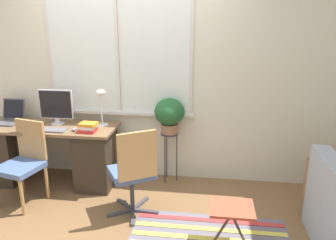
{
  "coord_description": "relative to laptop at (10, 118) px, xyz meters",
  "views": [
    {
      "loc": [
        0.98,
        -3.16,
        1.93
      ],
      "look_at": [
        0.54,
        0.15,
        0.91
      ],
      "focal_mm": 35.0,
      "sensor_mm": 36.0,
      "label": 1
    }
  ],
  "objects": [
    {
      "name": "potted_plant",
      "position": [
        1.95,
        0.15,
        0.08
      ],
      "size": [
        0.36,
        0.36,
        0.42
      ],
      "color": "#9E6B4C",
      "rests_on": "plant_stand"
    },
    {
      "name": "floor_rug_striped",
      "position": [
        2.46,
        -0.96,
        -0.78
      ],
      "size": [
        1.48,
        0.79,
        0.01
      ],
      "color": "slate",
      "rests_on": "ground_plane"
    },
    {
      "name": "desk",
      "position": [
        0.52,
        -0.08,
        -0.4
      ],
      "size": [
        1.63,
        0.6,
        0.73
      ],
      "color": "brown",
      "rests_on": "ground_plane"
    },
    {
      "name": "wall_back_with_window",
      "position": [
        1.44,
        0.29,
        0.57
      ],
      "size": [
        9.0,
        0.12,
        2.7
      ],
      "color": "beige",
      "rests_on": "ground_plane"
    },
    {
      "name": "desk_chair_wooden",
      "position": [
        0.44,
        -0.53,
        -0.31
      ],
      "size": [
        0.5,
        0.51,
        0.89
      ],
      "rotation": [
        0.0,
        0.0,
        -0.25
      ],
      "color": "#B2844C",
      "rests_on": "ground_plane"
    },
    {
      "name": "ground_plane",
      "position": [
        1.44,
        -0.38,
        -0.79
      ],
      "size": [
        14.0,
        14.0,
        0.0
      ],
      "primitive_type": "plane",
      "color": "brown"
    },
    {
      "name": "office_chair_swivel",
      "position": [
        1.69,
        -0.67,
        -0.29
      ],
      "size": [
        0.56,
        0.57,
        0.95
      ],
      "rotation": [
        0.0,
        0.0,
        3.69
      ],
      "color": "#47474C",
      "rests_on": "ground_plane"
    },
    {
      "name": "book_stack",
      "position": [
        1.08,
        -0.23,
        -0.01
      ],
      "size": [
        0.21,
        0.17,
        0.11
      ],
      "color": "red",
      "rests_on": "desk"
    },
    {
      "name": "plant_stand",
      "position": [
        1.95,
        0.15,
        -0.26
      ],
      "size": [
        0.21,
        0.21,
        0.63
      ],
      "color": "#333338",
      "rests_on": "ground_plane"
    },
    {
      "name": "monitor",
      "position": [
        0.62,
        -0.01,
        0.16
      ],
      "size": [
        0.41,
        0.15,
        0.42
      ],
      "color": "silver",
      "rests_on": "desk"
    },
    {
      "name": "desk_lamp",
      "position": [
        1.16,
        0.02,
        0.25
      ],
      "size": [
        0.14,
        0.14,
        0.44
      ],
      "color": "white",
      "rests_on": "desk"
    },
    {
      "name": "laptop",
      "position": [
        0.0,
        0.0,
        0.0
      ],
      "size": [
        0.28,
        0.33,
        0.26
      ],
      "color": "#4C4C51",
      "rests_on": "desk"
    },
    {
      "name": "keyboard",
      "position": [
        0.61,
        -0.25,
        -0.05
      ],
      "size": [
        0.43,
        0.15,
        0.02
      ],
      "color": "slate",
      "rests_on": "desk"
    },
    {
      "name": "folding_stool",
      "position": [
        2.64,
        -1.03,
        -0.43
      ],
      "size": [
        0.38,
        0.32,
        0.4
      ],
      "color": "#B24C33",
      "rests_on": "ground_plane"
    },
    {
      "name": "mouse",
      "position": [
        0.91,
        -0.22,
        -0.04
      ],
      "size": [
        0.04,
        0.07,
        0.04
      ],
      "color": "slate",
      "rests_on": "desk"
    }
  ]
}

